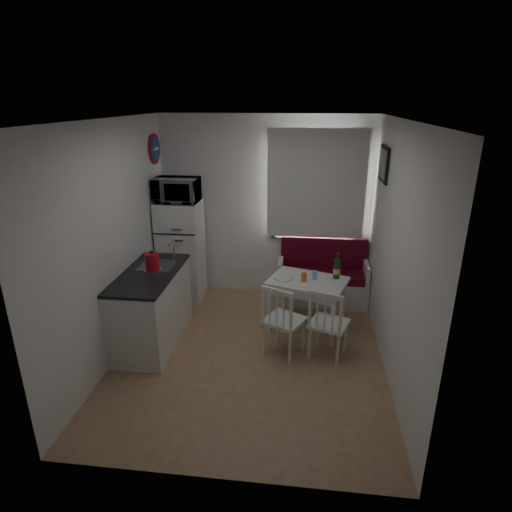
{
  "coord_description": "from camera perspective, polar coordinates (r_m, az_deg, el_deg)",
  "views": [
    {
      "loc": [
        0.58,
        -4.22,
        2.79
      ],
      "look_at": [
        0.01,
        0.5,
        1.03
      ],
      "focal_mm": 30.0,
      "sensor_mm": 36.0,
      "label": 1
    }
  ],
  "objects": [
    {
      "name": "wall_back",
      "position": [
        6.18,
        1.32,
        6.37
      ],
      "size": [
        3.0,
        0.02,
        2.6
      ],
      "primitive_type": "cube",
      "color": "white",
      "rests_on": "floor"
    },
    {
      "name": "chair_right",
      "position": [
        4.79,
        9.81,
        -8.16
      ],
      "size": [
        0.51,
        0.51,
        0.46
      ],
      "rotation": [
        0.0,
        0.0,
        -0.35
      ],
      "color": "white",
      "rests_on": "floor"
    },
    {
      "name": "wine_bottle",
      "position": [
        5.35,
        10.76,
        -1.25
      ],
      "size": [
        0.09,
        0.09,
        0.34
      ],
      "primitive_type": null,
      "color": "#15431D",
      "rests_on": "dining_table"
    },
    {
      "name": "dining_table",
      "position": [
        5.34,
        6.89,
        -3.96
      ],
      "size": [
        1.07,
        0.89,
        0.69
      ],
      "rotation": [
        0.0,
        0.0,
        -0.31
      ],
      "color": "white",
      "rests_on": "floor"
    },
    {
      "name": "kitchen_counter",
      "position": [
        5.27,
        -13.72,
        -6.61
      ],
      "size": [
        0.62,
        1.32,
        1.16
      ],
      "color": "white",
      "rests_on": "floor"
    },
    {
      "name": "microwave",
      "position": [
        5.96,
        -10.55,
        8.63
      ],
      "size": [
        0.59,
        0.4,
        0.33
      ],
      "primitive_type": "imported",
      "color": "white",
      "rests_on": "fridge"
    },
    {
      "name": "fridge",
      "position": [
        6.24,
        -9.9,
        0.7
      ],
      "size": [
        0.58,
        0.58,
        1.45
      ],
      "primitive_type": "cube",
      "color": "white",
      "rests_on": "floor"
    },
    {
      "name": "bench",
      "position": [
        6.25,
        8.83,
        -3.36
      ],
      "size": [
        1.28,
        0.49,
        0.92
      ],
      "color": "white",
      "rests_on": "floor"
    },
    {
      "name": "drinking_glass_orange",
      "position": [
        5.24,
        6.4,
        -2.84
      ],
      "size": [
        0.07,
        0.07,
        0.11
      ],
      "primitive_type": "cylinder",
      "color": "orange",
      "rests_on": "dining_table"
    },
    {
      "name": "wall_front",
      "position": [
        2.94,
        -5.52,
        -10.24
      ],
      "size": [
        3.0,
        0.02,
        2.6
      ],
      "primitive_type": "cube",
      "color": "white",
      "rests_on": "floor"
    },
    {
      "name": "chair_left",
      "position": [
        4.78,
        3.77,
        -7.82
      ],
      "size": [
        0.54,
        0.55,
        0.47
      ],
      "rotation": [
        0.0,
        0.0,
        -0.46
      ],
      "color": "white",
      "rests_on": "floor"
    },
    {
      "name": "floor",
      "position": [
        5.09,
        -0.79,
        -12.91
      ],
      "size": [
        3.0,
        3.5,
        0.02
      ],
      "primitive_type": "cube",
      "color": "#967250",
      "rests_on": "ground"
    },
    {
      "name": "wall_left",
      "position": [
        4.93,
        -18.41,
        1.67
      ],
      "size": [
        0.02,
        3.5,
        2.6
      ],
      "primitive_type": "cube",
      "color": "white",
      "rests_on": "floor"
    },
    {
      "name": "ceiling",
      "position": [
        4.26,
        -0.97,
        17.76
      ],
      "size": [
        3.0,
        3.5,
        0.02
      ],
      "primitive_type": "cube",
      "color": "white",
      "rests_on": "wall_back"
    },
    {
      "name": "drinking_glass_blue",
      "position": [
        5.33,
        7.81,
        -2.51
      ],
      "size": [
        0.06,
        0.06,
        0.1
      ],
      "primitive_type": "cylinder",
      "color": "#82C9DE",
      "rests_on": "dining_table"
    },
    {
      "name": "kettle",
      "position": [
        5.04,
        -13.67,
        -0.78
      ],
      "size": [
        0.19,
        0.19,
        0.25
      ],
      "primitive_type": "cylinder",
      "color": "red",
      "rests_on": "kitchen_counter"
    },
    {
      "name": "wall_sign",
      "position": [
        6.06,
        -13.3,
        13.75
      ],
      "size": [
        0.03,
        0.4,
        0.4
      ],
      "primitive_type": "cylinder",
      "rotation": [
        0.0,
        1.57,
        0.0
      ],
      "color": "navy",
      "rests_on": "wall_left"
    },
    {
      "name": "window",
      "position": [
        6.05,
        8.0,
        9.04
      ],
      "size": [
        1.22,
        0.06,
        1.47
      ],
      "primitive_type": "cube",
      "color": "white",
      "rests_on": "wall_back"
    },
    {
      "name": "curtain",
      "position": [
        5.98,
        8.03,
        9.38
      ],
      "size": [
        1.35,
        0.02,
        1.5
      ],
      "primitive_type": "cube",
      "color": "white",
      "rests_on": "wall_back"
    },
    {
      "name": "wall_right",
      "position": [
        4.57,
        18.11,
        0.24
      ],
      "size": [
        0.02,
        3.5,
        2.6
      ],
      "primitive_type": "cube",
      "color": "white",
      "rests_on": "floor"
    },
    {
      "name": "plate",
      "position": [
        5.33,
        3.7,
        -2.88
      ],
      "size": [
        0.25,
        0.25,
        0.02
      ],
      "primitive_type": "cylinder",
      "color": "white",
      "rests_on": "dining_table"
    },
    {
      "name": "picture_frame",
      "position": [
        5.44,
        16.65,
        11.69
      ],
      "size": [
        0.04,
        0.52,
        0.42
      ],
      "primitive_type": "cube",
      "color": "black",
      "rests_on": "wall_right"
    }
  ]
}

